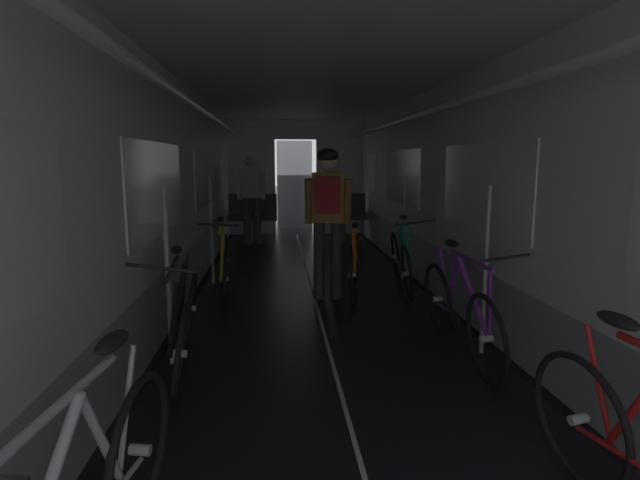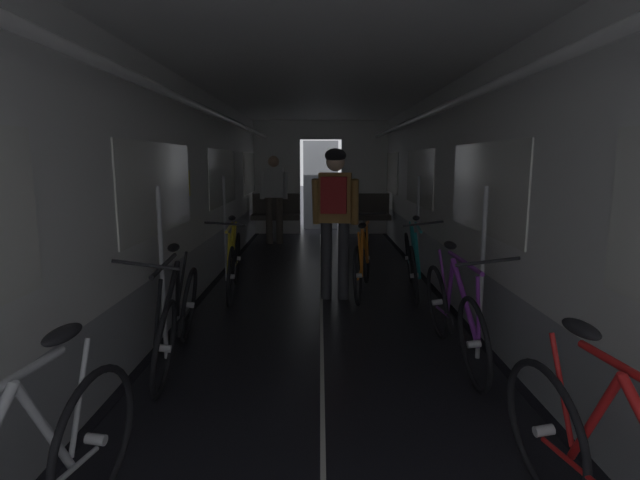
% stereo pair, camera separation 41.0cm
% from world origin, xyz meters
% --- Properties ---
extents(train_car_shell, '(3.14, 12.34, 2.57)m').
position_xyz_m(train_car_shell, '(-0.00, 3.60, 1.70)').
color(train_car_shell, black).
rests_on(train_car_shell, ground).
extents(bench_seat_far_left, '(0.98, 0.51, 0.95)m').
position_xyz_m(bench_seat_far_left, '(-0.90, 8.07, 0.57)').
color(bench_seat_far_left, gray).
rests_on(bench_seat_far_left, ground).
extents(bench_seat_far_right, '(0.98, 0.51, 0.95)m').
position_xyz_m(bench_seat_far_right, '(0.90, 8.07, 0.57)').
color(bench_seat_far_right, gray).
rests_on(bench_seat_far_right, ground).
extents(bicycle_teal, '(0.44, 1.69, 0.96)m').
position_xyz_m(bicycle_teal, '(1.10, 4.12, 0.38)').
color(bicycle_teal, black).
rests_on(bicycle_teal, ground).
extents(bicycle_yellow, '(0.44, 1.69, 0.95)m').
position_xyz_m(bicycle_yellow, '(-1.06, 4.07, 0.38)').
color(bicycle_yellow, black).
rests_on(bicycle_yellow, ground).
extents(bicycle_black, '(0.44, 1.70, 0.96)m').
position_xyz_m(bicycle_black, '(-1.14, 1.99, 0.38)').
color(bicycle_black, black).
rests_on(bicycle_black, ground).
extents(bicycle_purple, '(0.44, 1.69, 0.95)m').
position_xyz_m(bicycle_purple, '(1.05, 2.07, 0.38)').
color(bicycle_purple, black).
rests_on(bicycle_purple, ground).
extents(person_cyclist_aisle, '(0.55, 0.42, 1.73)m').
position_xyz_m(person_cyclist_aisle, '(0.15, 3.83, 1.07)').
color(person_cyclist_aisle, '#2D2D33').
rests_on(person_cyclist_aisle, ground).
extents(bicycle_orange_in_aisle, '(0.53, 1.68, 0.94)m').
position_xyz_m(bicycle_orange_in_aisle, '(0.50, 4.09, 0.38)').
color(bicycle_orange_in_aisle, black).
rests_on(bicycle_orange_in_aisle, ground).
extents(person_standing_near_bench, '(0.53, 0.23, 1.69)m').
position_xyz_m(person_standing_near_bench, '(-0.90, 7.70, 0.98)').
color(person_standing_near_bench, brown).
rests_on(person_standing_near_bench, ground).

